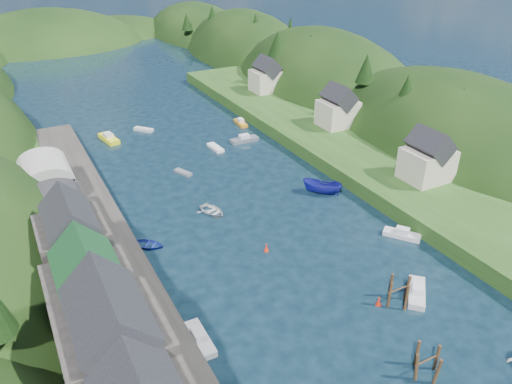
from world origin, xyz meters
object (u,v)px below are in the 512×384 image
piling_cluster_far (398,293)px  channel_buoy_far (266,248)px  piling_cluster_near (427,364)px  channel_buoy_near (379,302)px

piling_cluster_far → channel_buoy_far: bearing=117.1°
piling_cluster_far → channel_buoy_far: size_ratio=3.50×
piling_cluster_far → piling_cluster_near: bearing=-117.5°
piling_cluster_far → channel_buoy_near: size_ratio=3.50×
piling_cluster_near → channel_buoy_near: 10.12m
piling_cluster_far → channel_buoy_near: bearing=161.9°
channel_buoy_near → channel_buoy_far: (-6.02, 15.19, 0.00)m
piling_cluster_near → piling_cluster_far: bearing=62.5°
channel_buoy_near → channel_buoy_far: 16.34m
channel_buoy_near → piling_cluster_near: bearing=-105.0°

